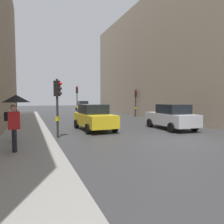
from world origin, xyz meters
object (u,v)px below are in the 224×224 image
(car_yellow_taxi, at_px, (94,117))
(pedestrian_with_umbrella, at_px, (15,107))
(traffic_light_far_median, at_px, (77,95))
(car_silver_hatchback, at_px, (171,117))
(pedestrian_with_black_backpack, at_px, (13,120))
(traffic_light_near_right, at_px, (58,97))
(car_white_compact, at_px, (83,106))
(traffic_light_mid_street, at_px, (136,98))

(car_yellow_taxi, height_order, pedestrian_with_umbrella, pedestrian_with_umbrella)
(traffic_light_far_median, relative_size, car_silver_hatchback, 0.90)
(pedestrian_with_umbrella, distance_m, pedestrian_with_black_backpack, 2.17)
(car_yellow_taxi, relative_size, car_silver_hatchback, 1.00)
(traffic_light_near_right, height_order, car_white_compact, traffic_light_near_right)
(traffic_light_mid_street, relative_size, pedestrian_with_umbrella, 1.54)
(pedestrian_with_umbrella, bearing_deg, car_silver_hatchback, 19.61)
(traffic_light_mid_street, relative_size, car_yellow_taxi, 0.77)
(traffic_light_far_median, xyz_separation_m, traffic_light_mid_street, (5.83, -5.73, -0.37))
(car_white_compact, distance_m, pedestrian_with_black_backpack, 27.93)
(traffic_light_far_median, xyz_separation_m, pedestrian_with_umbrella, (-6.53, -19.33, -0.80))
(car_silver_hatchback, distance_m, pedestrian_with_umbrella, 10.44)
(traffic_light_near_right, relative_size, pedestrian_with_umbrella, 1.51)
(car_silver_hatchback, bearing_deg, traffic_light_mid_street, 75.74)
(traffic_light_near_right, distance_m, car_yellow_taxi, 3.60)
(traffic_light_far_median, bearing_deg, car_white_compact, 71.77)
(car_yellow_taxi, bearing_deg, car_silver_hatchback, -17.34)
(traffic_light_far_median, height_order, pedestrian_with_umbrella, traffic_light_far_median)
(pedestrian_with_umbrella, bearing_deg, traffic_light_near_right, 58.15)
(traffic_light_near_right, relative_size, pedestrian_with_black_backpack, 1.82)
(car_white_compact, bearing_deg, car_silver_hatchback, -89.24)
(car_yellow_taxi, relative_size, pedestrian_with_black_backpack, 2.42)
(car_white_compact, bearing_deg, pedestrian_with_black_backpack, -110.32)
(traffic_light_mid_street, xyz_separation_m, car_yellow_taxi, (-7.75, -8.49, -1.40))
(traffic_light_far_median, bearing_deg, car_silver_hatchback, -78.36)
(pedestrian_with_umbrella, bearing_deg, traffic_light_far_median, 71.33)
(traffic_light_near_right, relative_size, car_silver_hatchback, 0.76)
(car_yellow_taxi, xyz_separation_m, car_silver_hatchback, (5.19, -1.62, 0.00))
(traffic_light_near_right, bearing_deg, pedestrian_with_umbrella, -121.85)
(traffic_light_far_median, relative_size, car_white_compact, 0.90)
(car_silver_hatchback, bearing_deg, pedestrian_with_black_backpack, -171.80)
(car_white_compact, relative_size, car_yellow_taxi, 1.00)
(traffic_light_near_right, relative_size, car_white_compact, 0.76)
(traffic_light_far_median, height_order, car_white_compact, traffic_light_far_median)
(traffic_light_far_median, relative_size, pedestrian_with_black_backpack, 2.17)
(traffic_light_near_right, bearing_deg, car_white_compact, 73.31)
(traffic_light_near_right, height_order, pedestrian_with_black_backpack, traffic_light_near_right)
(car_yellow_taxi, height_order, car_silver_hatchback, same)
(traffic_light_far_median, bearing_deg, car_yellow_taxi, -97.70)
(traffic_light_far_median, xyz_separation_m, car_white_compact, (2.93, 8.91, -1.77))
(car_white_compact, xyz_separation_m, car_silver_hatchback, (0.33, -24.74, 0.00))
(car_yellow_taxi, xyz_separation_m, pedestrian_with_umbrella, (-4.61, -5.11, 0.96))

